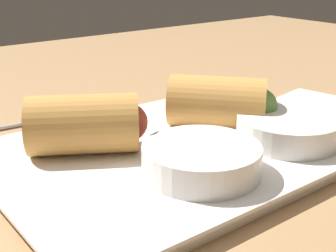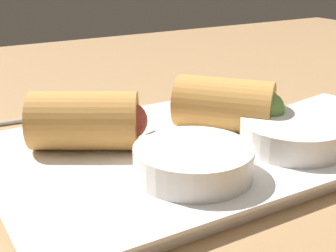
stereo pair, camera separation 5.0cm
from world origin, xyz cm
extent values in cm
cube|color=#A87F54|center=(0.00, 0.00, 1.00)|extent=(180.00, 140.00, 2.00)
cube|color=white|center=(3.55, -2.13, 2.60)|extent=(31.26, 24.20, 1.20)
cube|color=white|center=(3.55, -2.13, 3.35)|extent=(32.51, 25.17, 0.30)
cylinder|color=#D19347|center=(-3.83, -3.41, 6.20)|extent=(10.47, 10.91, 5.41)
sphere|color=#6B9E47|center=(-6.49, -0.33, 6.20)|extent=(3.51, 3.51, 3.51)
cylinder|color=#D19347|center=(10.19, -6.02, 6.20)|extent=(11.14, 9.66, 5.41)
sphere|color=#B23D2D|center=(6.70, -3.92, 6.20)|extent=(3.51, 3.51, 3.51)
cylinder|color=white|center=(4.70, 3.84, 4.74)|extent=(9.84, 9.84, 2.49)
cylinder|color=#DBBC89|center=(4.70, 3.84, 5.76)|extent=(8.07, 8.07, 0.45)
cylinder|color=white|center=(-6.58, 3.64, 4.74)|extent=(9.84, 9.84, 2.49)
cylinder|color=#DBBC89|center=(-6.58, 3.64, 5.76)|extent=(8.07, 8.07, 0.45)
cylinder|color=#B2B2B7|center=(11.56, -20.18, 2.25)|extent=(12.64, 1.55, 0.50)
ellipsoid|color=#B2B2B7|center=(-0.40, -19.18, 2.60)|extent=(3.66, 2.94, 1.20)
cube|color=silver|center=(-21.12, -3.99, 2.30)|extent=(12.35, 11.03, 0.60)
camera|label=1|loc=(28.25, 29.86, 20.68)|focal=50.00mm
camera|label=2|loc=(24.11, 32.67, 20.68)|focal=50.00mm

